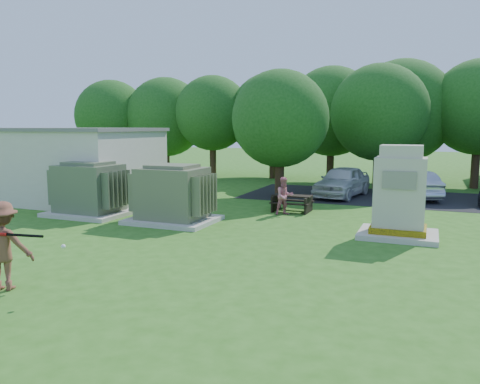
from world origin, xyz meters
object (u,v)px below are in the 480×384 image
at_px(transformer_left, 89,190).
at_px(batter, 3,246).
at_px(person_at_picnic, 284,196).
at_px(car_silver_a, 414,185).
at_px(generator_cabinet, 400,197).
at_px(picnic_table, 292,201).
at_px(transformer_right, 173,195).
at_px(car_white, 342,181).

xyz_separation_m(transformer_left, batter, (4.00, -7.48, -0.03)).
xyz_separation_m(person_at_picnic, car_silver_a, (4.50, 6.41, -0.08)).
xyz_separation_m(generator_cabinet, car_silver_a, (0.16, 8.63, -0.59)).
distance_m(transformer_left, batter, 8.48).
height_order(generator_cabinet, person_at_picnic, generator_cabinet).
height_order(generator_cabinet, picnic_table, generator_cabinet).
relative_size(generator_cabinet, person_at_picnic, 1.93).
xyz_separation_m(batter, person_at_picnic, (3.01, 10.30, -0.20)).
xyz_separation_m(transformer_right, car_white, (4.53, 8.53, -0.22)).
height_order(transformer_right, person_at_picnic, transformer_right).
relative_size(picnic_table, person_at_picnic, 1.06).
distance_m(picnic_table, batter, 11.56).
distance_m(generator_cabinet, picnic_table, 5.31).
bearing_deg(batter, person_at_picnic, -131.68).
bearing_deg(picnic_table, transformer_right, -132.88).
distance_m(transformer_left, transformer_right, 3.70).
xyz_separation_m(person_at_picnic, car_white, (1.22, 5.71, 0.01)).
bearing_deg(generator_cabinet, car_silver_a, 88.96).
bearing_deg(car_white, transformer_left, -124.64).
bearing_deg(batter, generator_cabinet, -157.70).
xyz_separation_m(transformer_left, car_white, (8.23, 8.53, -0.22)).
bearing_deg(batter, picnic_table, -130.91).
height_order(generator_cabinet, car_silver_a, generator_cabinet).
distance_m(car_white, car_silver_a, 3.36).
relative_size(transformer_right, picnic_table, 1.92).
xyz_separation_m(transformer_right, car_silver_a, (7.81, 9.23, -0.31)).
xyz_separation_m(batter, car_silver_a, (7.51, 16.71, -0.28)).
bearing_deg(transformer_right, car_silver_a, 49.78).
relative_size(transformer_right, car_white, 0.68).
bearing_deg(person_at_picnic, transformer_right, -175.91).
bearing_deg(generator_cabinet, transformer_left, -176.96).
relative_size(picnic_table, car_silver_a, 0.39).
bearing_deg(person_at_picnic, car_silver_a, 18.52).
bearing_deg(generator_cabinet, car_white, 111.51).
height_order(transformer_left, generator_cabinet, generator_cabinet).
distance_m(transformer_right, car_silver_a, 12.10).
distance_m(person_at_picnic, car_silver_a, 7.83).
xyz_separation_m(generator_cabinet, picnic_table, (-4.27, 3.04, -0.83)).
xyz_separation_m(transformer_right, picnic_table, (3.39, 3.65, -0.55)).
height_order(picnic_table, person_at_picnic, person_at_picnic).
bearing_deg(transformer_left, transformer_right, 0.00).
bearing_deg(transformer_left, picnic_table, 27.23).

